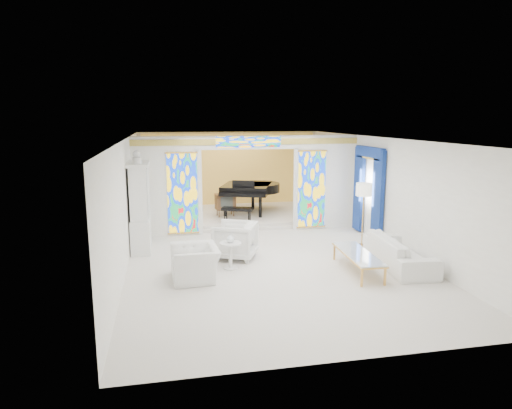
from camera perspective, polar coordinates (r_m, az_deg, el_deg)
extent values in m
plane|color=silver|center=(12.57, 0.70, -5.55)|extent=(12.00, 12.00, 0.00)
cube|color=white|center=(12.07, 0.74, 8.25)|extent=(7.00, 12.00, 0.02)
cube|color=white|center=(18.09, -3.30, 4.31)|extent=(7.00, 0.02, 3.00)
cube|color=white|center=(6.65, 11.79, -7.29)|extent=(7.00, 0.02, 3.00)
cube|color=white|center=(12.00, -15.84, 0.61)|extent=(0.02, 12.00, 3.00)
cube|color=white|center=(13.41, 15.51, 1.66)|extent=(0.02, 12.00, 3.00)
cube|color=white|center=(13.94, -11.15, 2.19)|extent=(2.00, 0.18, 3.00)
cube|color=white|center=(14.83, 8.57, 2.78)|extent=(2.00, 0.18, 3.00)
cube|color=white|center=(14.04, -1.00, 7.79)|extent=(3.00, 0.18, 0.40)
cube|color=white|center=(13.91, -7.00, 1.46)|extent=(0.12, 0.06, 2.60)
cube|color=white|center=(14.45, 4.95, 1.85)|extent=(0.12, 0.06, 2.60)
cube|color=white|center=(13.95, -0.93, 7.15)|extent=(3.24, 0.06, 0.12)
cube|color=#D7B651|center=(13.94, -0.93, 7.85)|extent=(7.00, 0.05, 0.18)
cube|color=gold|center=(13.87, -9.18, 1.38)|extent=(0.90, 0.04, 2.40)
cube|color=gold|center=(14.60, 6.96, 1.90)|extent=(0.90, 0.04, 2.40)
cube|color=gold|center=(13.93, -0.92, 7.85)|extent=(2.00, 0.04, 0.34)
cube|color=silver|center=(16.46, -2.30, -1.30)|extent=(6.80, 3.80, 0.18)
cube|color=#ECC352|center=(17.97, -3.25, 4.27)|extent=(6.70, 0.10, 2.90)
cylinder|color=gold|center=(16.06, -1.60, 7.27)|extent=(0.48, 0.48, 0.30)
cube|color=navy|center=(13.43, 15.00, 1.05)|extent=(0.12, 0.55, 2.60)
cube|color=navy|center=(14.59, 12.75, 1.91)|extent=(0.12, 0.55, 2.60)
cube|color=navy|center=(13.87, 14.05, 6.40)|extent=(0.14, 1.70, 0.30)
cube|color=#DEB54E|center=(13.88, 14.02, 5.70)|extent=(0.12, 1.50, 0.06)
cube|color=white|center=(12.79, -14.16, -3.51)|extent=(0.50, 1.40, 0.90)
cube|color=white|center=(12.56, -14.40, 1.58)|extent=(0.44, 1.30, 1.40)
cube|color=white|center=(12.55, -13.35, 1.62)|extent=(0.01, 1.20, 1.30)
cube|color=white|center=(12.47, -14.55, 4.94)|extent=(0.56, 1.46, 0.08)
cylinder|color=white|center=(12.11, -14.66, 5.34)|extent=(0.22, 0.22, 0.16)
sphere|color=white|center=(12.09, -14.70, 6.10)|extent=(0.20, 0.20, 0.20)
imported|color=white|center=(10.26, -7.61, -7.26)|extent=(1.06, 1.19, 0.74)
imported|color=white|center=(11.66, -2.64, -4.50)|extent=(1.33, 1.32, 0.93)
imported|color=white|center=(11.58, 17.51, -5.66)|extent=(1.19, 2.53, 0.72)
cylinder|color=white|center=(10.80, -3.21, -4.86)|extent=(0.65, 0.65, 0.04)
cylinder|color=white|center=(10.89, -3.20, -6.44)|extent=(0.11, 0.11, 0.60)
cylinder|color=white|center=(10.98, -3.18, -7.92)|extent=(0.44, 0.44, 0.03)
imported|color=white|center=(10.77, -3.22, -4.24)|extent=(0.21, 0.21, 0.20)
cube|color=white|center=(10.89, 12.62, -6.03)|extent=(0.71, 2.03, 0.04)
cube|color=gold|center=(10.90, 12.62, -6.14)|extent=(0.75, 2.06, 0.03)
cube|color=gold|center=(10.03, 13.08, -8.89)|extent=(0.05, 0.05, 0.41)
cube|color=gold|center=(10.23, 15.82, -8.65)|extent=(0.05, 0.05, 0.41)
cube|color=gold|center=(11.73, 9.76, -5.86)|extent=(0.05, 0.05, 0.41)
cube|color=gold|center=(11.90, 12.15, -5.72)|extent=(0.05, 0.05, 0.41)
cylinder|color=gold|center=(13.17, 13.05, -4.99)|extent=(0.31, 0.31, 0.03)
cylinder|color=gold|center=(12.98, 13.20, -1.61)|extent=(0.03, 0.03, 1.62)
cylinder|color=white|center=(12.84, 13.35, 1.84)|extent=(0.44, 0.44, 0.35)
cube|color=black|center=(16.34, -1.18, 1.97)|extent=(2.13, 2.20, 0.31)
cylinder|color=black|center=(16.66, 0.20, 2.15)|extent=(2.08, 2.08, 0.31)
cube|color=black|center=(15.37, -1.85, 1.23)|extent=(1.53, 0.85, 0.11)
cube|color=silver|center=(15.28, -1.91, 1.26)|extent=(1.35, 0.60, 0.03)
cube|color=black|center=(15.70, -1.58, 2.52)|extent=(0.74, 0.31, 0.28)
cube|color=black|center=(14.78, -2.34, -0.56)|extent=(1.08, 0.72, 0.09)
cylinder|color=black|center=(15.79, -3.88, -0.22)|extent=(0.14, 0.14, 0.69)
cylinder|color=black|center=(15.56, 0.54, -0.36)|extent=(0.14, 0.14, 0.69)
cylinder|color=black|center=(17.05, -0.40, 0.63)|extent=(0.14, 0.14, 0.69)
cube|color=brown|center=(15.81, -3.87, 0.37)|extent=(0.70, 0.51, 0.54)
cube|color=#3B413E|center=(15.59, -3.68, 0.35)|extent=(0.43, 0.06, 0.34)
cone|color=brown|center=(15.68, -4.63, -1.16)|extent=(0.04, 0.04, 0.24)
cone|color=brown|center=(15.79, -2.81, -1.05)|extent=(0.04, 0.04, 0.24)
cone|color=brown|center=(15.98, -4.88, -0.93)|extent=(0.04, 0.04, 0.24)
cone|color=brown|center=(16.10, -3.09, -0.83)|extent=(0.04, 0.04, 0.24)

